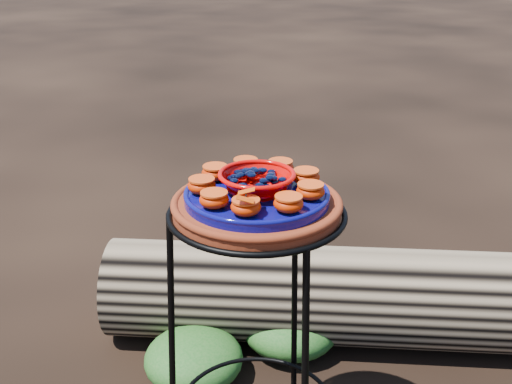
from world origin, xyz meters
The scene contains 18 objects.
plant_stand centered at (0.00, 0.00, 0.35)m, with size 0.44×0.44×0.70m, color black, non-canonical shape.
terracotta_saucer centered at (0.00, 0.00, 0.72)m, with size 0.37×0.37×0.03m, color #5F2613.
cobalt_plate centered at (0.00, 0.00, 0.74)m, with size 0.32×0.32×0.02m, color #000255.
red_bowl centered at (0.00, 0.00, 0.77)m, with size 0.16×0.16×0.04m, color #D10502, non-canonical shape.
glass_gems centered at (0.00, 0.00, 0.81)m, with size 0.12×0.12×0.02m, color black, non-canonical shape.
orange_half_0 centered at (0.04, -0.11, 0.77)m, with size 0.06×0.06×0.03m, color #AD3400.
orange_half_1 centered at (0.11, -0.06, 0.77)m, with size 0.06×0.06×0.03m, color #AD3400.
orange_half_2 centered at (0.12, 0.03, 0.77)m, with size 0.06×0.06×0.03m, color #AD3400.
orange_half_3 centered at (0.07, 0.09, 0.77)m, with size 0.06×0.06×0.03m, color #AD3400.
orange_half_4 centered at (0.00, 0.12, 0.77)m, with size 0.06×0.06×0.03m, color #AD3400.
orange_half_5 centered at (-0.08, 0.09, 0.77)m, with size 0.06×0.06×0.03m, color #AD3400.
orange_half_6 centered at (-0.12, 0.02, 0.77)m, with size 0.06×0.06×0.03m, color #AD3400.
orange_half_7 centered at (-0.10, -0.06, 0.77)m, with size 0.06×0.06×0.03m, color #AD3400.
orange_half_8 centered at (-0.04, -0.11, 0.77)m, with size 0.06×0.06×0.03m, color #AD3400.
butterfly centered at (0.04, -0.11, 0.79)m, with size 0.08×0.05×0.01m, color #CC3C04, non-canonical shape.
driftwood_log centered at (0.08, 0.63, 0.16)m, with size 1.74×0.46×0.33m, color black, non-canonical shape.
foliage_left centered at (-0.32, 0.17, 0.08)m, with size 0.30×0.30×0.15m, color #134A14.
foliage_back centered at (-0.13, 0.46, 0.08)m, with size 0.32×0.32×0.16m, color #134A14.
Camera 1 is at (0.64, -1.13, 1.30)m, focal length 45.00 mm.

